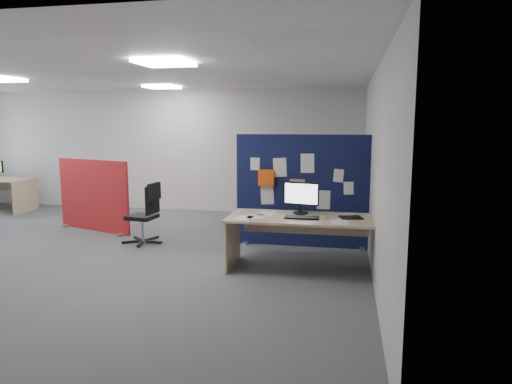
% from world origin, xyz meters
% --- Properties ---
extents(floor, '(9.00, 9.00, 0.00)m').
position_xyz_m(floor, '(0.00, 0.00, 0.00)').
color(floor, '#525459').
rests_on(floor, ground).
extents(ceiling, '(9.00, 7.00, 0.02)m').
position_xyz_m(ceiling, '(0.00, 0.00, 2.70)').
color(ceiling, white).
rests_on(ceiling, wall_back).
extents(wall_back, '(9.00, 0.02, 2.70)m').
position_xyz_m(wall_back, '(0.00, 3.50, 1.35)').
color(wall_back, silver).
rests_on(wall_back, floor).
extents(wall_right, '(0.02, 7.00, 2.70)m').
position_xyz_m(wall_right, '(4.50, 0.00, 1.35)').
color(wall_right, silver).
rests_on(wall_right, floor).
extents(ceiling_lights, '(4.10, 4.10, 0.04)m').
position_xyz_m(ceiling_lights, '(0.33, 0.67, 2.67)').
color(ceiling_lights, white).
rests_on(ceiling_lights, ceiling).
extents(navy_divider, '(2.17, 0.30, 1.79)m').
position_xyz_m(navy_divider, '(3.46, 0.95, 0.90)').
color(navy_divider, '#0F1037').
rests_on(navy_divider, floor).
extents(main_desk, '(1.98, 0.88, 0.73)m').
position_xyz_m(main_desk, '(3.58, -0.22, 0.57)').
color(main_desk, tan).
rests_on(main_desk, floor).
extents(monitor_main, '(0.50, 0.21, 0.44)m').
position_xyz_m(monitor_main, '(3.53, -0.05, 0.97)').
color(monitor_main, black).
rests_on(monitor_main, main_desk).
extents(keyboard, '(0.45, 0.19, 0.02)m').
position_xyz_m(keyboard, '(3.58, -0.36, 0.74)').
color(keyboard, black).
rests_on(keyboard, main_desk).
extents(mouse, '(0.11, 0.07, 0.03)m').
position_xyz_m(mouse, '(3.94, -0.37, 0.74)').
color(mouse, '#A8A8AE').
rests_on(mouse, main_desk).
extents(paper_tray, '(0.33, 0.29, 0.01)m').
position_xyz_m(paper_tray, '(4.21, -0.20, 0.74)').
color(paper_tray, black).
rests_on(paper_tray, main_desk).
extents(red_divider, '(1.67, 0.61, 1.31)m').
position_xyz_m(red_divider, '(-0.39, 1.27, 0.64)').
color(red_divider, '#AB2816').
rests_on(red_divider, floor).
extents(office_chair, '(0.65, 0.66, 1.00)m').
position_xyz_m(office_chair, '(0.97, 0.59, 0.57)').
color(office_chair, black).
rests_on(office_chair, floor).
extents(desk_papers, '(1.49, 0.69, 0.00)m').
position_xyz_m(desk_papers, '(3.23, -0.36, 0.73)').
color(desk_papers, white).
rests_on(desk_papers, main_desk).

